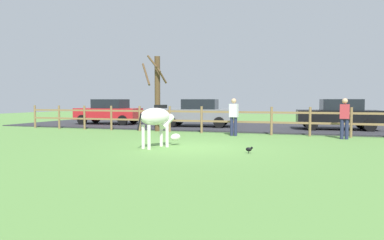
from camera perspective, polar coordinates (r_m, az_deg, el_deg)
ground_plane at (r=12.04m, az=0.05°, el=-4.32°), size 60.00×60.00×0.00m
parking_asphalt at (r=21.02m, az=8.16°, el=-1.06°), size 28.00×7.40×0.05m
paddock_fence at (r=16.87m, az=4.17°, el=0.28°), size 21.30×0.11×1.27m
bare_tree at (r=18.16m, az=-5.56°, el=4.50°), size 1.36×1.07×3.78m
zebra at (r=11.91m, az=-5.53°, el=0.06°), size 1.01×1.83×1.41m
crow_on_grass at (r=10.77m, az=9.01°, el=-4.57°), size 0.22×0.10×0.20m
parked_car_red at (r=23.30m, az=-12.98°, el=1.33°), size 4.13×2.15×1.56m
parked_car_black at (r=19.92m, az=22.11°, el=0.86°), size 4.16×2.23×1.56m
parked_car_grey at (r=20.61m, az=1.00°, el=1.17°), size 4.17×2.25×1.56m
visitor_left_of_tree at (r=15.62m, az=22.96°, el=0.50°), size 0.38×0.25×1.64m
visitor_right_of_tree at (r=15.83m, az=6.61°, el=0.76°), size 0.39×0.28×1.64m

